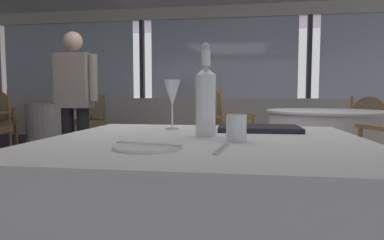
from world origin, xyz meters
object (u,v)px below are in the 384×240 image
(water_bottle, at_px, (206,99))
(dining_chair_2_2, at_px, (91,116))
(dining_chair_0_0, at_px, (364,126))
(dining_chair_2_0, at_px, (72,112))
(menu_book, at_px, (259,128))
(dining_chair_0_1, at_px, (227,126))
(wine_glass, at_px, (172,94))
(water_tumbler, at_px, (236,127))
(side_plate, at_px, (148,146))
(diner_person_0, at_px, (75,96))

(water_bottle, relative_size, dining_chair_2_2, 0.36)
(dining_chair_0_0, bearing_deg, dining_chair_2_0, -75.96)
(menu_book, bearing_deg, dining_chair_0_1, 94.69)
(dining_chair_0_1, bearing_deg, wine_glass, -85.05)
(dining_chair_2_2, bearing_deg, dining_chair_0_1, 163.68)
(wine_glass, height_order, dining_chair_2_2, wine_glass)
(dining_chair_0_0, relative_size, dining_chair_2_0, 0.96)
(water_tumbler, distance_m, dining_chair_0_1, 2.49)
(wine_glass, relative_size, dining_chair_0_1, 0.22)
(dining_chair_2_0, distance_m, dining_chair_2_2, 1.63)
(side_plate, xyz_separation_m, diner_person_0, (-1.51, 2.41, 0.13))
(dining_chair_0_1, bearing_deg, menu_book, -75.10)
(water_bottle, height_order, diner_person_0, diner_person_0)
(dining_chair_2_2, height_order, diner_person_0, diner_person_0)
(water_tumbler, xyz_separation_m, menu_book, (0.09, 0.31, -0.03))
(diner_person_0, bearing_deg, dining_chair_2_0, -150.57)
(wine_glass, xyz_separation_m, water_tumbler, (0.28, -0.33, -0.11))
(water_tumbler, bearing_deg, water_bottle, 134.64)
(dining_chair_2_0, bearing_deg, wine_glass, 22.53)
(dining_chair_0_0, distance_m, dining_chair_2_2, 4.22)
(side_plate, height_order, water_bottle, water_bottle)
(water_bottle, distance_m, menu_book, 0.31)
(water_tumbler, bearing_deg, menu_book, 73.65)
(dining_chair_2_2, bearing_deg, menu_book, 143.71)
(water_tumbler, distance_m, menu_book, 0.33)
(water_tumbler, bearing_deg, dining_chair_2_0, 123.15)
(dining_chair_2_0, bearing_deg, water_tumbler, 23.09)
(dining_chair_0_1, bearing_deg, dining_chair_0_0, 29.84)
(water_bottle, height_order, menu_book, water_bottle)
(water_bottle, relative_size, diner_person_0, 0.21)
(wine_glass, distance_m, dining_chair_0_0, 3.32)
(dining_chair_0_0, height_order, diner_person_0, diner_person_0)
(water_bottle, height_order, water_tumbler, water_bottle)
(dining_chair_0_1, bearing_deg, diner_person_0, -162.08)
(dining_chair_0_1, distance_m, dining_chair_2_2, 3.00)
(side_plate, height_order, menu_book, menu_book)
(water_tumbler, distance_m, dining_chair_2_2, 4.95)
(water_bottle, relative_size, dining_chair_0_1, 0.35)
(water_bottle, xyz_separation_m, dining_chair_2_2, (-2.43, 4.13, -0.35))
(dining_chair_0_1, height_order, diner_person_0, diner_person_0)
(side_plate, bearing_deg, dining_chair_0_1, 87.29)
(dining_chair_0_0, bearing_deg, dining_chair_0_1, -30.16)
(menu_book, bearing_deg, side_plate, -125.25)
(dining_chair_2_0, bearing_deg, diner_person_0, 19.14)
(side_plate, height_order, dining_chair_0_0, dining_chair_0_0)
(water_tumbler, bearing_deg, side_plate, -142.94)
(dining_chair_0_0, bearing_deg, dining_chair_2_2, -66.65)
(dining_chair_0_0, xyz_separation_m, dining_chair_2_0, (-5.11, 2.40, 0.01))
(side_plate, relative_size, water_bottle, 0.59)
(side_plate, xyz_separation_m, dining_chair_2_0, (-3.34, 5.68, -0.22))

